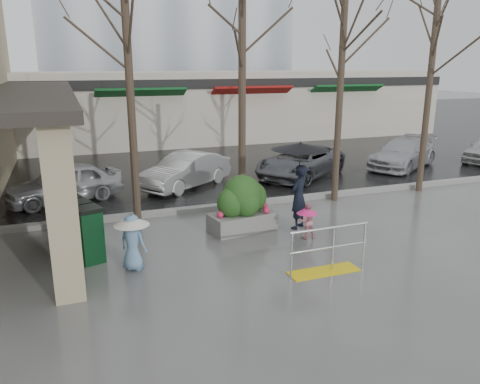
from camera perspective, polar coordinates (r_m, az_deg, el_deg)
ground at (r=10.98m, az=1.03°, el=-8.21°), size 120.00×120.00×0.00m
street_asphalt at (r=31.88m, az=-13.71°, el=6.93°), size 120.00×36.00×0.01m
curb at (r=14.52m, az=-4.76°, el=-2.02°), size 120.00×0.30×0.15m
canopy_slab at (r=17.41m, az=-24.58°, el=11.45°), size 2.80×18.00×0.25m
pillar_front at (r=9.24m, az=-20.82°, el=-2.24°), size 0.55×0.55×3.50m
pillar_back at (r=15.59m, az=-20.95°, el=4.56°), size 0.55×0.55×3.50m
storefront_row at (r=28.02m, az=-8.78°, el=10.24°), size 34.00×6.74×4.00m
handrail at (r=10.40m, az=10.56°, el=-7.60°), size 1.90×0.50×1.03m
tree_west at (r=13.10m, az=-13.64°, el=17.97°), size 3.20×3.20×6.80m
tree_midwest at (r=13.89m, az=0.26°, el=18.81°), size 3.20×3.20×7.00m
tree_mideast at (r=15.35m, az=12.38°, el=16.73°), size 3.20×3.20×6.50m
tree_east at (r=17.50m, az=22.66°, el=17.45°), size 3.20×3.20×7.20m
woman at (r=12.68m, az=7.25°, el=2.26°), size 1.56×1.56×2.42m
child_pink at (r=12.20m, az=8.15°, el=-3.17°), size 0.55×0.55×0.95m
child_blue at (r=10.46m, az=-12.99°, el=-5.35°), size 0.78×0.78×1.26m
planter at (r=12.62m, az=0.28°, el=-1.48°), size 1.88×1.15×1.54m
news_boxes at (r=11.95m, az=-19.47°, el=-3.77°), size 1.25×2.38×1.31m
car_a at (r=16.34m, az=-20.67°, el=1.01°), size 3.97×2.53×1.26m
car_b at (r=17.25m, az=-6.64°, el=2.62°), size 3.90×3.28×1.26m
car_c at (r=18.92m, az=7.43°, el=3.71°), size 4.93×4.26×1.26m
car_d at (r=21.74m, az=19.25°, el=4.48°), size 4.65×3.66×1.26m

